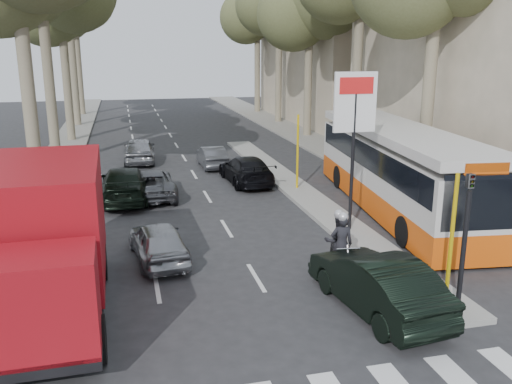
% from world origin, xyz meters
% --- Properties ---
extents(ground, '(120.00, 120.00, 0.00)m').
position_xyz_m(ground, '(0.00, 0.00, 0.00)').
color(ground, '#28282B').
rests_on(ground, ground).
extents(sidewalk_right, '(3.20, 70.00, 0.12)m').
position_xyz_m(sidewalk_right, '(8.60, 25.00, 0.06)').
color(sidewalk_right, gray).
rests_on(sidewalk_right, ground).
extents(median_left, '(2.40, 64.00, 0.12)m').
position_xyz_m(median_left, '(-8.00, 28.00, 0.06)').
color(median_left, gray).
rests_on(median_left, ground).
extents(traffic_island, '(1.50, 26.00, 0.16)m').
position_xyz_m(traffic_island, '(3.25, 11.00, 0.08)').
color(traffic_island, gray).
rests_on(traffic_island, ground).
extents(building_far, '(11.00, 20.00, 16.00)m').
position_xyz_m(building_far, '(15.50, 34.00, 8.00)').
color(building_far, '#B7A88E').
rests_on(building_far, ground).
extents(billboard, '(1.50, 12.10, 5.60)m').
position_xyz_m(billboard, '(3.25, 5.00, 3.70)').
color(billboard, yellow).
rests_on(billboard, ground).
extents(traffic_light_island, '(0.16, 0.41, 3.60)m').
position_xyz_m(traffic_light_island, '(3.25, -1.50, 2.49)').
color(traffic_light_island, black).
rests_on(traffic_light_island, ground).
extents(tree_l_e, '(7.40, 7.20, 14.49)m').
position_xyz_m(tree_l_e, '(-7.97, 44.11, 10.73)').
color(tree_l_e, '#6B604C').
rests_on(tree_l_e, ground).
extents(tree_r_e, '(7.40, 7.20, 14.10)m').
position_xyz_m(tree_r_e, '(9.23, 42.11, 10.38)').
color(tree_r_e, '#6B604C').
rests_on(tree_r_e, ground).
extents(silver_hatchback, '(1.89, 3.76, 1.23)m').
position_xyz_m(silver_hatchback, '(-3.50, 4.00, 0.61)').
color(silver_hatchback, '#9A9DA2').
rests_on(silver_hatchback, ground).
extents(dark_hatchback, '(2.11, 4.65, 1.48)m').
position_xyz_m(dark_hatchback, '(1.52, -0.63, 0.74)').
color(dark_hatchback, black).
rests_on(dark_hatchback, ground).
extents(queue_car_a, '(2.11, 4.42, 1.21)m').
position_xyz_m(queue_car_a, '(-3.33, 11.53, 0.61)').
color(queue_car_a, '#4B4E53').
rests_on(queue_car_a, ground).
extents(queue_car_b, '(2.10, 4.67, 1.33)m').
position_xyz_m(queue_car_b, '(1.31, 13.00, 0.67)').
color(queue_car_b, black).
rests_on(queue_car_b, ground).
extents(queue_car_c, '(1.90, 4.30, 1.44)m').
position_xyz_m(queue_car_c, '(-3.50, 19.29, 0.72)').
color(queue_car_c, gray).
rests_on(queue_car_c, ground).
extents(queue_car_d, '(1.32, 3.56, 1.16)m').
position_xyz_m(queue_car_d, '(0.31, 17.05, 0.58)').
color(queue_car_d, '#4F5157').
rests_on(queue_car_d, ground).
extents(queue_car_e, '(2.22, 5.02, 1.43)m').
position_xyz_m(queue_car_e, '(-4.42, 11.27, 0.72)').
color(queue_car_e, black).
rests_on(queue_car_e, ground).
extents(red_truck, '(2.73, 6.90, 3.66)m').
position_xyz_m(red_truck, '(-6.30, 1.10, 1.93)').
color(red_truck, black).
rests_on(red_truck, ground).
extents(city_bus, '(4.23, 12.99, 3.36)m').
position_xyz_m(city_bus, '(6.20, 7.18, 1.77)').
color(city_bus, '#DB4F0C').
rests_on(city_bus, ground).
extents(motorcycle, '(0.92, 2.25, 1.92)m').
position_xyz_m(motorcycle, '(1.53, 1.78, 0.87)').
color(motorcycle, black).
rests_on(motorcycle, ground).
extents(pedestrian_near, '(1.10, 1.24, 1.93)m').
position_xyz_m(pedestrian_near, '(8.94, 5.90, 1.08)').
color(pedestrian_near, '#44344F').
rests_on(pedestrian_near, sidewalk_right).
extents(pedestrian_far, '(1.33, 1.00, 1.88)m').
position_xyz_m(pedestrian_far, '(10.00, 10.33, 1.06)').
color(pedestrian_far, '#625749').
rests_on(pedestrian_far, sidewalk_right).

